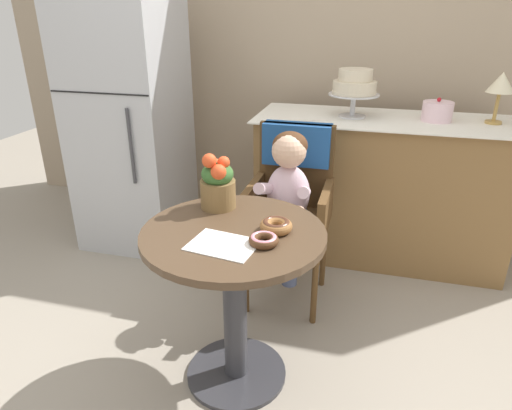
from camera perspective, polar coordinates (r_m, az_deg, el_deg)
The scene contains 14 objects.
ground_plane at distance 2.16m, azimuth -2.47°, elevation -20.56°, with size 8.00×8.00×0.00m, color gray.
back_wall at distance 3.36m, azimuth 7.18°, elevation 20.86°, with size 4.80×0.10×2.70m, color tan.
cafe_table at distance 1.84m, azimuth -2.75°, elevation -9.14°, with size 0.72×0.72×0.72m.
wicker_chair at distance 2.40m, azimuth 4.64°, elevation 2.43°, with size 0.42×0.45×0.95m.
seated_child at distance 2.24m, azimuth 3.93°, elevation 1.94°, with size 0.27×0.32×0.73m.
paper_napkin at distance 1.63m, azimuth -4.06°, elevation -5.07°, with size 0.24×0.18×0.00m, color white.
donut_front at distance 1.63m, azimuth 0.98°, elevation -4.40°, with size 0.11×0.11×0.03m.
donut_mid at distance 1.72m, azimuth 2.57°, elevation -2.58°, with size 0.13×0.13×0.05m.
flower_vase at distance 1.90m, azimuth -4.86°, elevation 2.88°, with size 0.15×0.15×0.25m.
display_counter at distance 2.96m, azimuth 15.29°, elevation 2.04°, with size 1.56×0.62×0.90m.
tiered_cake_stand at distance 2.80m, azimuth 12.38°, elevation 14.56°, with size 0.30×0.30×0.28m.
round_layer_cake at distance 2.86m, azimuth 21.97°, elevation 10.94°, with size 0.17×0.17×0.14m.
table_lamp at distance 2.90m, azimuth 28.62°, elevation 13.22°, with size 0.15×0.15×0.28m.
refrigerator at distance 3.06m, azimuth -15.72°, elevation 10.46°, with size 0.64×0.63×1.70m.
Camera 1 is at (0.48, -1.47, 1.51)m, focal length 31.59 mm.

